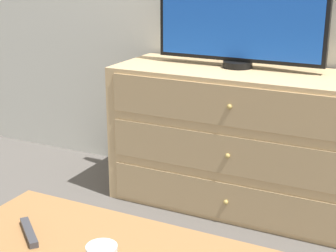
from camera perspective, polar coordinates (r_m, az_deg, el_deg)
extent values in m
plane|color=#56514C|center=(3.03, 9.78, -6.45)|extent=(12.00, 12.00, 0.00)
cube|color=tan|center=(2.66, 8.41, -1.54)|extent=(1.35, 0.48, 0.72)
cube|color=tan|center=(2.54, 6.41, -8.32)|extent=(1.24, 0.01, 0.19)
sphere|color=tan|center=(2.53, 6.36, -8.37)|extent=(0.02, 0.02, 0.02)
cube|color=tan|center=(2.44, 6.60, -3.25)|extent=(1.24, 0.01, 0.19)
sphere|color=tan|center=(2.44, 6.55, -3.30)|extent=(0.02, 0.02, 0.02)
cube|color=tan|center=(2.37, 6.80, 2.18)|extent=(1.24, 0.01, 0.19)
sphere|color=tan|center=(2.36, 6.75, 2.14)|extent=(0.02, 0.02, 0.02)
cylinder|color=black|center=(2.63, 7.72, 6.78)|extent=(0.15, 0.15, 0.03)
cube|color=black|center=(2.60, 8.07, 13.63)|extent=(0.86, 0.04, 0.60)
cube|color=blue|center=(2.58, 7.91, 13.60)|extent=(0.82, 0.01, 0.56)
cube|color=#38383D|center=(1.59, -15.15, -11.30)|extent=(0.14, 0.12, 0.02)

